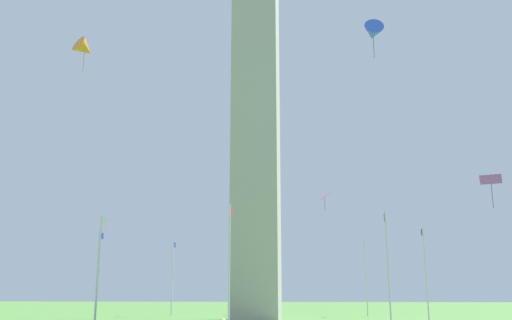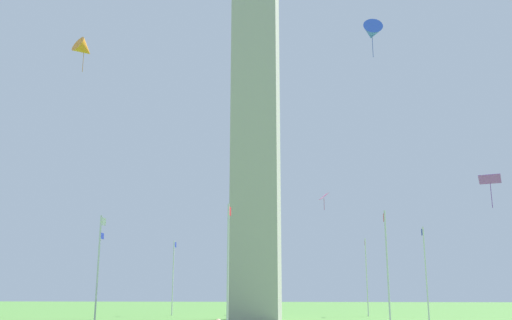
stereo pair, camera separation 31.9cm
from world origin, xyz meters
name	(u,v)px [view 1 (the left image)]	position (x,y,z in m)	size (l,w,h in m)	color
ground_plane	(256,320)	(0.00, 0.00, 0.00)	(260.00, 260.00, 0.00)	#548C3D
obelisk_monument	(256,111)	(0.00, 0.00, 21.66)	(4.76, 4.76, 43.31)	#A8A399
flagpole_n	(271,275)	(16.62, 0.00, 4.89)	(1.12, 0.14, 8.98)	silver
flagpole_ne	(173,274)	(11.77, 11.72, 4.89)	(1.12, 0.14, 8.98)	silver
flagpole_e	(98,271)	(0.05, 16.57, 4.89)	(1.12, 0.14, 8.98)	silver
flagpole_se	(99,265)	(-11.66, 11.72, 4.89)	(1.12, 0.14, 8.98)	silver
flagpole_s	(229,260)	(-16.52, 0.00, 4.89)	(1.12, 0.14, 8.98)	silver
flagpole_sw	(388,263)	(-11.66, -11.72, 4.89)	(1.12, 0.14, 8.98)	silver
flagpole_w	(425,269)	(0.05, -16.57, 4.89)	(1.12, 0.14, 8.98)	silver
flagpole_nw	(366,273)	(11.77, -11.72, 4.89)	(1.12, 0.14, 8.98)	silver
kite_blue_delta	(373,32)	(-15.26, -11.12, 22.69)	(1.94, 1.67, 3.09)	blue
kite_orange_delta	(85,49)	(-14.30, 13.16, 23.03)	(2.40, 2.31, 3.11)	orange
kite_pink_diamond	(325,197)	(-10.84, -6.98, 10.31)	(0.99, 0.89, 1.42)	pink
kite_purple_diamond	(491,180)	(-16.28, -18.66, 10.36)	(1.80, 1.83, 2.25)	purple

